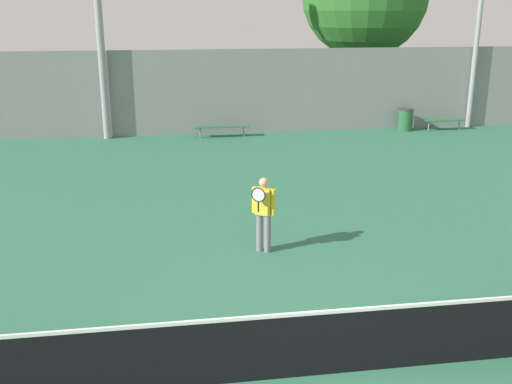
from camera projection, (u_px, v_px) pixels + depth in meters
ground_plane at (320, 374)px, 8.48m from camera, size 100.00×100.00×0.00m
tennis_net at (321, 343)px, 8.33m from camera, size 11.26×0.09×1.01m
tennis_player at (263, 211)px, 12.50m from camera, size 0.52×0.50×1.63m
bench_courtside_near at (444, 121)px, 25.28m from camera, size 1.70×0.40×0.44m
bench_courtside_far at (222, 127)px, 23.90m from camera, size 2.17×0.40×0.44m
trash_bin at (405, 120)px, 25.18m from camera, size 0.64×0.64×0.92m
back_fence at (214, 92)px, 24.16m from camera, size 32.22×0.06×3.40m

